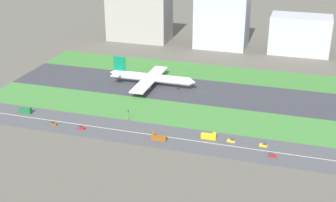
{
  "coord_description": "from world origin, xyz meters",
  "views": [
    {
      "loc": [
        64.99,
        -298.03,
        122.9
      ],
      "look_at": [
        -15.36,
        -36.5,
        6.0
      ],
      "focal_mm": 50.08,
      "sensor_mm": 36.0,
      "label": 1
    }
  ],
  "objects_px": {
    "car_2": "(81,128)",
    "car_5": "(231,140)",
    "truck_0": "(159,138)",
    "car_1": "(53,124)",
    "traffic_light": "(128,115)",
    "truck_1": "(26,111)",
    "office_tower": "(300,35)",
    "car_3": "(264,145)",
    "airliner": "(150,78)",
    "fuel_tank_west": "(219,25)",
    "truck_2": "(209,136)",
    "car_0": "(272,155)",
    "hangar_building": "(222,18)",
    "terminal_building": "(139,13)"
  },
  "relations": [
    {
      "from": "car_1",
      "to": "car_3",
      "type": "bearing_deg",
      "value": -175.36
    },
    {
      "from": "truck_1",
      "to": "airliner",
      "type": "bearing_deg",
      "value": 48.87
    },
    {
      "from": "car_3",
      "to": "truck_2",
      "type": "xyz_separation_m",
      "value": [
        -30.42,
        -0.0,
        0.75
      ]
    },
    {
      "from": "truck_1",
      "to": "truck_0",
      "type": "distance_m",
      "value": 91.87
    },
    {
      "from": "truck_0",
      "to": "terminal_building",
      "type": "bearing_deg",
      "value": -66.91
    },
    {
      "from": "car_0",
      "to": "car_3",
      "type": "bearing_deg",
      "value": -62.59
    },
    {
      "from": "car_0",
      "to": "hangar_building",
      "type": "xyz_separation_m",
      "value": [
        -64.7,
        192.0,
        25.55
      ]
    },
    {
      "from": "car_5",
      "to": "traffic_light",
      "type": "distance_m",
      "value": 64.99
    },
    {
      "from": "car_1",
      "to": "office_tower",
      "type": "distance_m",
      "value": 233.89
    },
    {
      "from": "truck_0",
      "to": "terminal_building",
      "type": "xyz_separation_m",
      "value": [
        -81.86,
        192.0,
        24.13
      ]
    },
    {
      "from": "car_2",
      "to": "office_tower",
      "type": "xyz_separation_m",
      "value": [
        114.37,
        192.0,
        15.61
      ]
    },
    {
      "from": "truck_0",
      "to": "traffic_light",
      "type": "relative_size",
      "value": 1.17
    },
    {
      "from": "car_1",
      "to": "traffic_light",
      "type": "height_order",
      "value": "traffic_light"
    },
    {
      "from": "airliner",
      "to": "car_3",
      "type": "height_order",
      "value": "airliner"
    },
    {
      "from": "traffic_light",
      "to": "truck_2",
      "type": "bearing_deg",
      "value": -8.79
    },
    {
      "from": "car_0",
      "to": "truck_0",
      "type": "height_order",
      "value": "truck_0"
    },
    {
      "from": "car_0",
      "to": "traffic_light",
      "type": "bearing_deg",
      "value": -11.64
    },
    {
      "from": "airliner",
      "to": "terminal_building",
      "type": "bearing_deg",
      "value": 113.65
    },
    {
      "from": "car_1",
      "to": "truck_1",
      "type": "relative_size",
      "value": 0.52
    },
    {
      "from": "car_1",
      "to": "car_5",
      "type": "relative_size",
      "value": 1.0
    },
    {
      "from": "car_2",
      "to": "car_5",
      "type": "relative_size",
      "value": 1.0
    },
    {
      "from": "airliner",
      "to": "truck_1",
      "type": "bearing_deg",
      "value": -131.13
    },
    {
      "from": "truck_0",
      "to": "car_5",
      "type": "distance_m",
      "value": 40.56
    },
    {
      "from": "terminal_building",
      "to": "truck_2",
      "type": "bearing_deg",
      "value": -59.2
    },
    {
      "from": "car_3",
      "to": "terminal_building",
      "type": "bearing_deg",
      "value": 127.35
    },
    {
      "from": "car_3",
      "to": "hangar_building",
      "type": "xyz_separation_m",
      "value": [
        -59.52,
        182.0,
        25.55
      ]
    },
    {
      "from": "car_2",
      "to": "fuel_tank_west",
      "type": "distance_m",
      "value": 239.53
    },
    {
      "from": "car_2",
      "to": "fuel_tank_west",
      "type": "xyz_separation_m",
      "value": [
        33.87,
        237.0,
        7.77
      ]
    },
    {
      "from": "truck_2",
      "to": "fuel_tank_west",
      "type": "bearing_deg",
      "value": 100.17
    },
    {
      "from": "truck_1",
      "to": "office_tower",
      "type": "height_order",
      "value": "office_tower"
    },
    {
      "from": "truck_0",
      "to": "airliner",
      "type": "bearing_deg",
      "value": -67.73
    },
    {
      "from": "car_0",
      "to": "hangar_building",
      "type": "bearing_deg",
      "value": -71.38
    },
    {
      "from": "truck_2",
      "to": "car_0",
      "type": "bearing_deg",
      "value": -15.69
    },
    {
      "from": "airliner",
      "to": "fuel_tank_west",
      "type": "height_order",
      "value": "airliner"
    },
    {
      "from": "fuel_tank_west",
      "to": "car_5",
      "type": "bearing_deg",
      "value": -76.76
    },
    {
      "from": "car_3",
      "to": "truck_0",
      "type": "bearing_deg",
      "value": -170.05
    },
    {
      "from": "car_2",
      "to": "car_5",
      "type": "distance_m",
      "value": 87.87
    },
    {
      "from": "car_3",
      "to": "traffic_light",
      "type": "relative_size",
      "value": 0.61
    },
    {
      "from": "hangar_building",
      "to": "fuel_tank_west",
      "type": "xyz_separation_m",
      "value": [
        -11.64,
        45.0,
        -17.78
      ]
    },
    {
      "from": "office_tower",
      "to": "fuel_tank_west",
      "type": "xyz_separation_m",
      "value": [
        -80.5,
        45.0,
        -7.84
      ]
    },
    {
      "from": "truck_1",
      "to": "car_1",
      "type": "bearing_deg",
      "value": -21.77
    },
    {
      "from": "fuel_tank_west",
      "to": "hangar_building",
      "type": "bearing_deg",
      "value": -75.5
    },
    {
      "from": "airliner",
      "to": "car_2",
      "type": "distance_m",
      "value": 79.81
    },
    {
      "from": "traffic_light",
      "to": "office_tower",
      "type": "xyz_separation_m",
      "value": [
        91.48,
        174.01,
        12.24
      ]
    },
    {
      "from": "hangar_building",
      "to": "traffic_light",
      "type": "bearing_deg",
      "value": -97.41
    },
    {
      "from": "truck_0",
      "to": "car_5",
      "type": "relative_size",
      "value": 1.91
    },
    {
      "from": "car_1",
      "to": "truck_1",
      "type": "height_order",
      "value": "truck_1"
    },
    {
      "from": "traffic_light",
      "to": "terminal_building",
      "type": "distance_m",
      "value": 184.29
    },
    {
      "from": "car_0",
      "to": "car_5",
      "type": "bearing_deg",
      "value": -23.57
    },
    {
      "from": "airliner",
      "to": "fuel_tank_west",
      "type": "bearing_deg",
      "value": 83.61
    }
  ]
}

